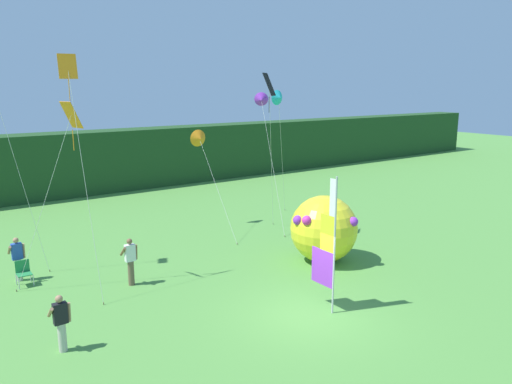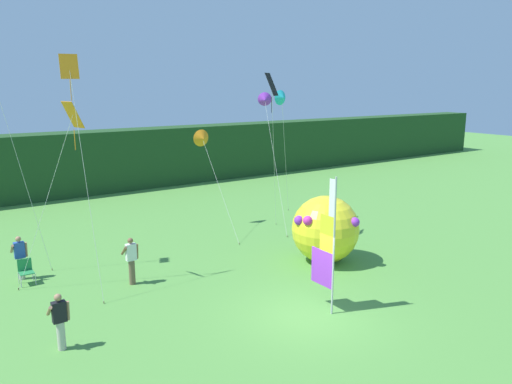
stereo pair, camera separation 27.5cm
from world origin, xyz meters
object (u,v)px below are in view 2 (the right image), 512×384
inflatable_balloon (325,229)px  kite_orange_delta_2 (202,139)px  person_mid_field (60,320)px  kite_purple_delta_4 (265,100)px  person_near_banner (20,256)px  kite_black_diamond_0 (272,90)px  kite_orange_diamond_5 (71,122)px  person_far_right (334,217)px  banner_flag (327,248)px  person_far_left (131,260)px  folding_chair (26,270)px  kite_orange_diamond_1 (71,81)px  kite_cyan_delta_3 (282,98)px

inflatable_balloon → kite_orange_delta_2: size_ratio=0.57×
person_mid_field → kite_purple_delta_4: bearing=33.0°
person_near_banner → kite_black_diamond_0: size_ratio=0.22×
kite_purple_delta_4 → kite_orange_diamond_5: (-10.84, -3.96, -0.44)m
person_mid_field → person_far_right: 14.06m
banner_flag → person_far_left: bearing=127.6°
person_far_left → kite_purple_delta_4: kite_purple_delta_4 is taller
kite_black_diamond_0 → kite_orange_delta_2: 4.60m
folding_chair → kite_purple_delta_4: 14.00m
kite_black_diamond_0 → kite_orange_delta_2: size_ratio=1.54×
person_near_banner → inflatable_balloon: bearing=-25.2°
kite_purple_delta_4 → kite_orange_diamond_5: 11.54m
banner_flag → inflatable_balloon: size_ratio=1.57×
inflatable_balloon → kite_orange_diamond_5: (-8.80, 3.11, 4.46)m
person_mid_field → inflatable_balloon: 10.65m
kite_black_diamond_0 → kite_orange_diamond_5: (-8.82, -0.61, -0.98)m
kite_orange_delta_2 → kite_orange_diamond_5: kite_orange_diamond_5 is taller
inflatable_balloon → kite_black_diamond_0: size_ratio=0.37×
person_near_banner → kite_orange_diamond_1: size_ratio=0.20×
kite_cyan_delta_3 → kite_orange_diamond_5: 11.10m
kite_purple_delta_4 → kite_black_diamond_0: bearing=-121.1°
kite_cyan_delta_3 → kite_purple_delta_4: bearing=88.9°
person_far_left → kite_purple_delta_4: 11.83m
kite_purple_delta_4 → kite_orange_delta_2: bearing=175.2°
person_far_right → kite_purple_delta_4: bearing=101.9°
kite_cyan_delta_3 → kite_purple_delta_4: size_ratio=1.02×
person_near_banner → kite_orange_delta_2: kite_orange_delta_2 is taller
person_far_left → kite_black_diamond_0: size_ratio=0.23×
person_far_left → inflatable_balloon: size_ratio=0.62×
kite_purple_delta_4 → person_far_left: bearing=-152.3°
banner_flag → person_near_banner: (-7.47, 8.34, -1.22)m
kite_purple_delta_4 → person_mid_field: bearing=-147.0°
person_near_banner → kite_orange_delta_2: bearing=15.1°
banner_flag → kite_black_diamond_0: bearing=66.7°
person_near_banner → kite_purple_delta_4: size_ratio=0.25×
banner_flag → person_mid_field: size_ratio=2.72×
inflatable_balloon → kite_orange_delta_2: kite_orange_delta_2 is taller
inflatable_balloon → kite_orange_diamond_1: bearing=161.7°
folding_chair → person_mid_field: bearing=-91.3°
folding_chair → person_far_left: bearing=-35.7°
person_far_right → kite_black_diamond_0: (-2.95, 1.08, 5.96)m
person_mid_field → kite_orange_diamond_5: size_ratio=0.25×
folding_chair → inflatable_balloon: bearing=-22.9°
kite_purple_delta_4 → folding_chair: bearing=-168.0°
person_far_left → person_far_right: (10.28, 0.47, -0.09)m
banner_flag → person_near_banner: size_ratio=2.66×
kite_orange_diamond_5 → kite_cyan_delta_3: bearing=12.9°
kite_cyan_delta_3 → kite_black_diamond_0: bearing=-136.9°
person_mid_field → folding_chair: (0.13, 5.54, -0.34)m
kite_purple_delta_4 → kite_orange_diamond_1: bearing=-158.8°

